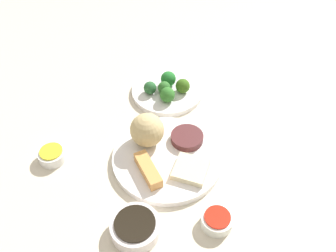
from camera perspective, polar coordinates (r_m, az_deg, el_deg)
name	(u,v)px	position (r m, az deg, el deg)	size (l,w,h in m)	color
tabletop	(168,160)	(0.90, 0.03, -5.38)	(2.20, 2.20, 0.02)	beige
main_plate	(168,158)	(0.88, 0.06, -5.07)	(0.27, 0.27, 0.02)	white
rice_scoop	(147,130)	(0.88, -3.31, -0.64)	(0.08, 0.08, 0.08)	tan
spring_roll	(148,170)	(0.84, -3.16, -6.91)	(0.10, 0.03, 0.03)	#DC9A4E
crab_rangoon_wonton	(191,169)	(0.84, 3.61, -6.84)	(0.08, 0.08, 0.02)	beige
stir_fry_heap	(187,138)	(0.91, 3.02, -1.86)	(0.08, 0.08, 0.02)	#512527
broccoli_plate	(167,91)	(1.06, -0.10, 5.55)	(0.21, 0.21, 0.01)	white
broccoli_floret_0	(164,88)	(1.04, -0.59, 6.05)	(0.04, 0.04, 0.04)	#2F6A29
broccoli_floret_1	(150,88)	(1.04, -2.86, 6.04)	(0.04, 0.04, 0.04)	#275E2F
broccoli_floret_2	(183,86)	(1.04, 2.33, 6.33)	(0.04, 0.04, 0.04)	#38631A
broccoli_floret_3	(167,95)	(1.01, -0.11, 4.96)	(0.04, 0.04, 0.04)	#307129
broccoli_floret_4	(168,79)	(1.06, 0.05, 7.45)	(0.04, 0.04, 0.04)	#21702A
soy_sauce_bowl	(135,228)	(0.77, -5.16, -15.67)	(0.10, 0.10, 0.03)	white
soy_sauce_bowl_liquid	(135,223)	(0.76, -5.25, -15.02)	(0.08, 0.08, 0.00)	black
sauce_ramekin_sweet_and_sour	(217,221)	(0.79, 7.71, -14.58)	(0.07, 0.07, 0.03)	white
sauce_ramekin_sweet_and_sour_liquid	(218,217)	(0.77, 7.82, -14.02)	(0.05, 0.05, 0.00)	red
sauce_ramekin_hot_mustard	(52,155)	(0.93, -17.77, -4.43)	(0.07, 0.07, 0.03)	white
sauce_ramekin_hot_mustard_liquid	(51,151)	(0.92, -17.98, -3.81)	(0.05, 0.05, 0.00)	gold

